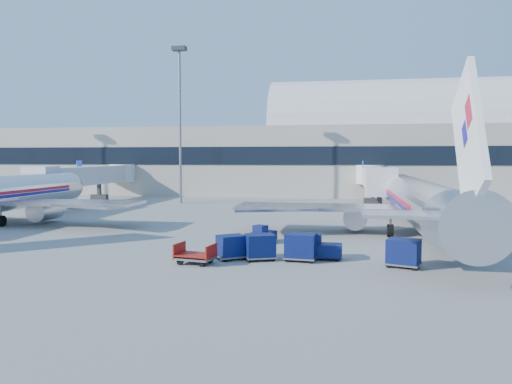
% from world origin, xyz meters
% --- Properties ---
extents(ground, '(260.00, 260.00, 0.00)m').
position_xyz_m(ground, '(0.00, 0.00, 0.00)').
color(ground, gray).
rests_on(ground, ground).
extents(terminal, '(170.00, 28.15, 21.00)m').
position_xyz_m(terminal, '(-13.60, 55.96, 7.52)').
color(terminal, '#B2AA9E').
rests_on(terminal, ground).
extents(airliner_main, '(32.00, 37.26, 12.07)m').
position_xyz_m(airliner_main, '(10.00, 4.51, 2.93)').
color(airliner_main, silver).
rests_on(airliner_main, ground).
extents(jetbridge_near, '(4.40, 27.50, 6.25)m').
position_xyz_m(jetbridge_near, '(7.60, 30.81, 3.93)').
color(jetbridge_near, silver).
rests_on(jetbridge_near, ground).
extents(jetbridge_mid, '(4.40, 27.50, 6.25)m').
position_xyz_m(jetbridge_mid, '(-34.40, 30.81, 3.93)').
color(jetbridge_mid, silver).
rests_on(jetbridge_mid, ground).
extents(mast_west, '(2.00, 1.20, 22.60)m').
position_xyz_m(mast_west, '(-20.00, 30.00, 14.79)').
color(mast_west, slate).
rests_on(mast_west, ground).
extents(tug_lead, '(2.61, 1.33, 1.69)m').
position_xyz_m(tug_lead, '(2.01, -6.76, 0.77)').
color(tug_lead, '#091347').
rests_on(tug_lead, ground).
extents(tug_right, '(2.46, 1.98, 1.43)m').
position_xyz_m(tug_right, '(13.19, -2.51, 0.65)').
color(tug_right, '#091347').
rests_on(tug_right, ground).
extents(tug_left, '(1.95, 2.44, 1.42)m').
position_xyz_m(tug_left, '(-2.77, -1.08, 0.65)').
color(tug_left, '#091347').
rests_on(tug_left, ground).
extents(cart_train_a, '(2.17, 1.74, 1.79)m').
position_xyz_m(cart_train_a, '(0.78, -7.55, 0.96)').
color(cart_train_a, '#091347').
rests_on(cart_train_a, ground).
extents(cart_train_b, '(2.36, 2.12, 1.70)m').
position_xyz_m(cart_train_b, '(-1.88, -7.75, 0.91)').
color(cart_train_b, '#091347').
rests_on(cart_train_b, ground).
extents(cart_train_c, '(2.28, 2.20, 1.60)m').
position_xyz_m(cart_train_c, '(-3.80, -7.82, 0.85)').
color(cart_train_c, '#091347').
rests_on(cart_train_c, ground).
extents(cart_solo_near, '(2.36, 2.08, 1.74)m').
position_xyz_m(cart_solo_near, '(7.14, -8.34, 0.93)').
color(cart_solo_near, '#091347').
rests_on(cart_solo_near, ground).
extents(cart_open_red, '(2.61, 2.05, 0.63)m').
position_xyz_m(cart_open_red, '(-5.71, -9.60, 0.45)').
color(cart_open_red, slate).
rests_on(cart_open_red, ground).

